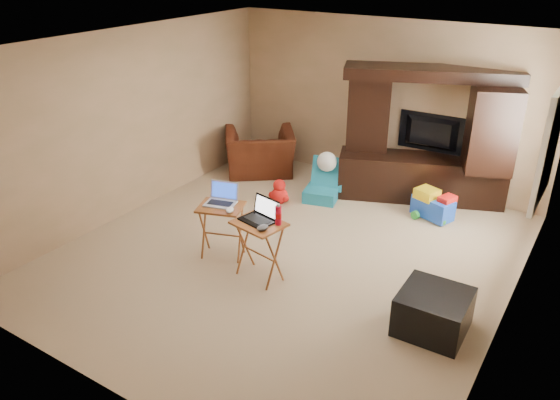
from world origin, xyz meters
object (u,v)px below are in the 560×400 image
Objects in this scene: laptop_right at (257,211)px; push_toy at (433,204)px; plush_toy at (279,191)px; television at (430,134)px; tray_table_right at (259,250)px; ottoman at (433,312)px; mouse_right at (263,228)px; water_bottle at (278,215)px; laptop_left at (220,195)px; entertainment_center at (425,136)px; tray_table_left at (222,231)px; child_rocker at (322,180)px; recliner at (260,152)px; mouse_left at (230,210)px.

push_toy is at bearing 76.72° from laptop_right.
television is at bearing 42.81° from plush_toy.
ottoman is at bearing 15.06° from tray_table_right.
mouse_right is 0.23m from water_bottle.
plush_toy is 1.70m from laptop_left.
entertainment_center is 3.23m from ottoman.
water_bottle is at bearing -122.82° from entertainment_center.
water_bottle reaches higher than tray_table_left.
tray_table_left is 0.66m from tray_table_right.
television reaches higher than child_rocker.
recliner is 8.04× the size of mouse_left.
laptop_left is at bearing 178.42° from laptop_right.
recliner is at bearing 125.05° from mouse_right.
entertainment_center is 2.23m from plush_toy.
ottoman is at bearing -89.91° from entertainment_center.
mouse_right is (-1.04, -2.63, 0.52)m from push_toy.
water_bottle reaches higher than recliner.
television is 3.36m from laptop_right.
child_rocker is at bearing -148.66° from push_toy.
mouse_right reaches higher than plush_toy.
child_rocker is (-1.18, -1.08, -0.62)m from television.
push_toy is at bearing 140.73° from recliner.
mouse_left is at bearing -105.65° from child_rocker.
mouse_right is at bearing 77.45° from television.
tray_table_right is at bearing -93.86° from child_rocker.
plush_toy is 1.05× the size of laptop_right.
plush_toy is 0.55× the size of tray_table_right.
laptop_left is (-0.03, 0.03, 0.45)m from tray_table_left.
entertainment_center is 6.21× the size of plush_toy.
mouse_right is at bearing -91.20° from push_toy.
water_bottle is at bearing -0.05° from mouse_left.
tray_table_right is at bearing -94.63° from push_toy.
recliner reaches higher than ottoman.
ottoman is at bearing 8.15° from mouse_right.
tray_table_left is 0.96× the size of tray_table_right.
water_bottle reaches higher than push_toy.
ottoman is at bearing 1.42° from mouse_left.
push_toy reaches higher than plush_toy.
tray_table_right is 1.91× the size of laptop_right.
mouse_right is at bearing -62.17° from plush_toy.
ottoman is 0.92× the size of tray_table_right.
mouse_right is 0.66× the size of water_bottle.
mouse_right is (-1.82, -0.26, 0.52)m from ottoman.
laptop_right is at bearing -31.45° from tray_table_left.
recliner is at bearing 137.61° from plush_toy.
tray_table_left reaches higher than push_toy.
laptop_right reaches higher than push_toy.
tray_table_right is at bearing -32.41° from tray_table_left.
push_toy is at bearing 33.16° from tray_table_left.
ottoman is at bearing -16.05° from laptop_left.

